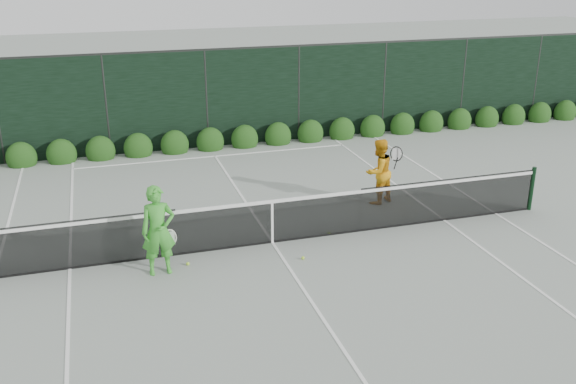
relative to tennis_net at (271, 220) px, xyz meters
name	(u,v)px	position (x,y,z in m)	size (l,w,h in m)	color
ground	(272,243)	(0.02, 0.00, -0.53)	(80.00, 80.00, 0.00)	gray
tennis_net	(271,220)	(0.00, 0.00, 0.00)	(12.90, 0.10, 1.07)	black
player_woman	(158,231)	(-2.39, -0.66, 0.35)	(0.68, 0.45, 1.76)	green
player_man	(379,171)	(3.13, 1.49, 0.28)	(0.96, 0.86, 1.61)	orange
court_lines	(272,243)	(0.02, 0.00, -0.53)	(11.03, 23.83, 0.01)	white
windscreen_fence	(316,227)	(0.02, -2.71, 0.98)	(32.00, 21.07, 3.06)	black
hedge_row	(210,142)	(0.02, 7.15, -0.30)	(31.66, 0.65, 0.94)	#13360E
tennis_balls	(275,251)	(-0.05, -0.47, -0.50)	(3.25, 1.04, 0.07)	#B5E933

